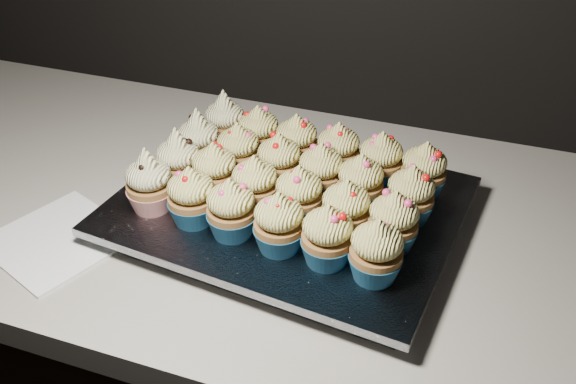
% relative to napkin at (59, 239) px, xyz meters
% --- Properties ---
extents(worktop, '(2.44, 0.64, 0.04)m').
position_rel_napkin_xyz_m(worktop, '(0.40, 0.17, -0.02)').
color(worktop, beige).
rests_on(worktop, cabinet).
extents(napkin, '(0.21, 0.21, 0.00)m').
position_rel_napkin_xyz_m(napkin, '(0.00, 0.00, 0.00)').
color(napkin, white).
rests_on(napkin, worktop).
extents(baking_tray, '(0.45, 0.36, 0.02)m').
position_rel_napkin_xyz_m(baking_tray, '(0.28, 0.14, 0.01)').
color(baking_tray, black).
rests_on(baking_tray, worktop).
extents(foil_lining, '(0.49, 0.40, 0.01)m').
position_rel_napkin_xyz_m(foil_lining, '(0.28, 0.14, 0.03)').
color(foil_lining, silver).
rests_on(foil_lining, baking_tray).
extents(cupcake_0, '(0.06, 0.06, 0.10)m').
position_rel_napkin_xyz_m(cupcake_0, '(0.11, 0.07, 0.07)').
color(cupcake_0, red).
rests_on(cupcake_0, foil_lining).
extents(cupcake_1, '(0.06, 0.06, 0.08)m').
position_rel_napkin_xyz_m(cupcake_1, '(0.17, 0.06, 0.07)').
color(cupcake_1, '#1B5983').
rests_on(cupcake_1, foil_lining).
extents(cupcake_2, '(0.06, 0.06, 0.08)m').
position_rel_napkin_xyz_m(cupcake_2, '(0.23, 0.05, 0.07)').
color(cupcake_2, '#1B5983').
rests_on(cupcake_2, foil_lining).
extents(cupcake_3, '(0.06, 0.06, 0.08)m').
position_rel_napkin_xyz_m(cupcake_3, '(0.30, 0.05, 0.07)').
color(cupcake_3, '#1B5983').
rests_on(cupcake_3, foil_lining).
extents(cupcake_4, '(0.06, 0.06, 0.08)m').
position_rel_napkin_xyz_m(cupcake_4, '(0.36, 0.04, 0.07)').
color(cupcake_4, '#1B5983').
rests_on(cupcake_4, foil_lining).
extents(cupcake_5, '(0.06, 0.06, 0.08)m').
position_rel_napkin_xyz_m(cupcake_5, '(0.42, 0.03, 0.07)').
color(cupcake_5, '#1B5983').
rests_on(cupcake_5, foil_lining).
extents(cupcake_6, '(0.06, 0.06, 0.10)m').
position_rel_napkin_xyz_m(cupcake_6, '(0.12, 0.13, 0.07)').
color(cupcake_6, red).
rests_on(cupcake_6, foil_lining).
extents(cupcake_7, '(0.06, 0.06, 0.08)m').
position_rel_napkin_xyz_m(cupcake_7, '(0.18, 0.12, 0.07)').
color(cupcake_7, '#1B5983').
rests_on(cupcake_7, foil_lining).
extents(cupcake_8, '(0.06, 0.06, 0.08)m').
position_rel_napkin_xyz_m(cupcake_8, '(0.24, 0.11, 0.07)').
color(cupcake_8, '#1B5983').
rests_on(cupcake_8, foil_lining).
extents(cupcake_9, '(0.06, 0.06, 0.08)m').
position_rel_napkin_xyz_m(cupcake_9, '(0.30, 0.11, 0.07)').
color(cupcake_9, '#1B5983').
rests_on(cupcake_9, foil_lining).
extents(cupcake_10, '(0.06, 0.06, 0.08)m').
position_rel_napkin_xyz_m(cupcake_10, '(0.37, 0.10, 0.07)').
color(cupcake_10, '#1B5983').
rests_on(cupcake_10, foil_lining).
extents(cupcake_11, '(0.06, 0.06, 0.08)m').
position_rel_napkin_xyz_m(cupcake_11, '(0.43, 0.09, 0.07)').
color(cupcake_11, '#1B5983').
rests_on(cupcake_11, foil_lining).
extents(cupcake_12, '(0.06, 0.06, 0.10)m').
position_rel_napkin_xyz_m(cupcake_12, '(0.12, 0.19, 0.07)').
color(cupcake_12, red).
rests_on(cupcake_12, foil_lining).
extents(cupcake_13, '(0.06, 0.06, 0.08)m').
position_rel_napkin_xyz_m(cupcake_13, '(0.19, 0.19, 0.07)').
color(cupcake_13, '#1B5983').
rests_on(cupcake_13, foil_lining).
extents(cupcake_14, '(0.06, 0.06, 0.08)m').
position_rel_napkin_xyz_m(cupcake_14, '(0.25, 0.18, 0.07)').
color(cupcake_14, '#1B5983').
rests_on(cupcake_14, foil_lining).
extents(cupcake_15, '(0.06, 0.06, 0.08)m').
position_rel_napkin_xyz_m(cupcake_15, '(0.31, 0.17, 0.07)').
color(cupcake_15, '#1B5983').
rests_on(cupcake_15, foil_lining).
extents(cupcake_16, '(0.06, 0.06, 0.08)m').
position_rel_napkin_xyz_m(cupcake_16, '(0.37, 0.16, 0.07)').
color(cupcake_16, '#1B5983').
rests_on(cupcake_16, foil_lining).
extents(cupcake_17, '(0.06, 0.06, 0.08)m').
position_rel_napkin_xyz_m(cupcake_17, '(0.44, 0.16, 0.07)').
color(cupcake_17, '#1B5983').
rests_on(cupcake_17, foil_lining).
extents(cupcake_18, '(0.06, 0.06, 0.10)m').
position_rel_napkin_xyz_m(cupcake_18, '(0.13, 0.25, 0.07)').
color(cupcake_18, red).
rests_on(cupcake_18, foil_lining).
extents(cupcake_19, '(0.06, 0.06, 0.08)m').
position_rel_napkin_xyz_m(cupcake_19, '(0.19, 0.24, 0.07)').
color(cupcake_19, '#1B5983').
rests_on(cupcake_19, foil_lining).
extents(cupcake_20, '(0.06, 0.06, 0.08)m').
position_rel_napkin_xyz_m(cupcake_20, '(0.26, 0.24, 0.07)').
color(cupcake_20, '#1B5983').
rests_on(cupcake_20, foil_lining).
extents(cupcake_21, '(0.06, 0.06, 0.08)m').
position_rel_napkin_xyz_m(cupcake_21, '(0.32, 0.23, 0.07)').
color(cupcake_21, '#1B5983').
rests_on(cupcake_21, foil_lining).
extents(cupcake_22, '(0.06, 0.06, 0.08)m').
position_rel_napkin_xyz_m(cupcake_22, '(0.38, 0.23, 0.07)').
color(cupcake_22, '#1B5983').
rests_on(cupcake_22, foil_lining).
extents(cupcake_23, '(0.06, 0.06, 0.08)m').
position_rel_napkin_xyz_m(cupcake_23, '(0.44, 0.22, 0.07)').
color(cupcake_23, '#1B5983').
rests_on(cupcake_23, foil_lining).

